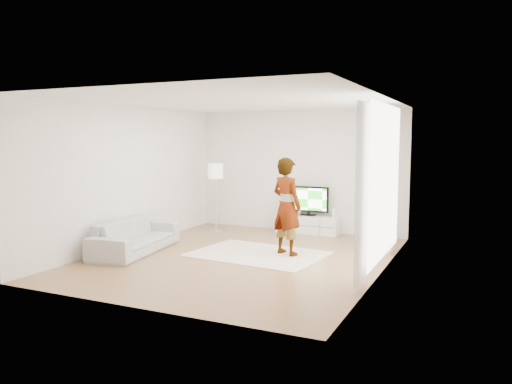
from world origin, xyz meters
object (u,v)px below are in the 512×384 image
at_px(television, 308,200).
at_px(player, 287,206).
at_px(rug, 258,254).
at_px(sofa, 135,236).
at_px(media_console, 308,224).
at_px(floor_lamp, 216,174).

height_order(television, player, player).
distance_m(rug, sofa, 2.35).
bearing_deg(media_console, sofa, -126.18).
distance_m(television, floor_lamp, 2.21).
height_order(player, floor_lamp, player).
bearing_deg(sofa, rug, -78.63).
xyz_separation_m(rug, sofa, (-2.19, -0.81, 0.31)).
relative_size(sofa, floor_lamp, 1.36).
distance_m(sofa, floor_lamp, 2.74).
bearing_deg(media_console, player, -80.94).
bearing_deg(floor_lamp, player, -32.99).
distance_m(media_console, player, 2.35).
distance_m(media_console, floor_lamp, 2.41).
height_order(rug, player, player).
bearing_deg(television, player, -81.05).
height_order(media_console, floor_lamp, floor_lamp).
xyz_separation_m(player, sofa, (-2.70, -0.99, -0.60)).
bearing_deg(player, media_console, -57.75).
relative_size(television, player, 0.54).
height_order(television, floor_lamp, floor_lamp).
bearing_deg(sofa, floor_lamp, -16.25).
relative_size(player, sofa, 0.84).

